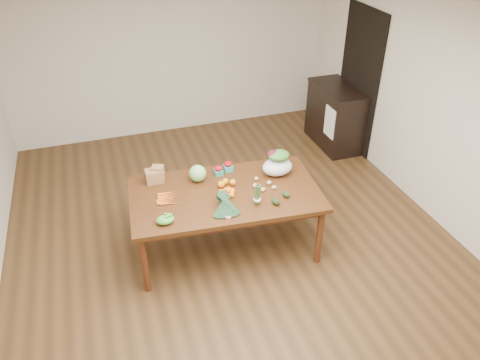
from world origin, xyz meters
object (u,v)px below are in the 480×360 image
object	(u,v)px
cabinet	(335,116)
kale_bunch	(226,206)
cabbage	(198,173)
asparagus_bundle	(257,194)
paper_bag	(154,175)
mandarin_cluster	(228,191)
dining_table	(226,220)
salad_bag	(277,164)

from	to	relation	value
cabinet	kale_bunch	distance (m)	3.26
cabbage	asparagus_bundle	xyz separation A→B (m)	(0.46, -0.62, 0.03)
asparagus_bundle	cabinet	bearing A→B (deg)	50.99
paper_bag	mandarin_cluster	xyz separation A→B (m)	(0.69, -0.49, -0.04)
dining_table	cabinet	xyz separation A→B (m)	(2.31, 1.82, 0.10)
kale_bunch	asparagus_bundle	xyz separation A→B (m)	(0.34, 0.03, 0.05)
dining_table	asparagus_bundle	xyz separation A→B (m)	(0.25, -0.32, 0.50)
paper_bag	cabbage	size ratio (longest dim) A/B	1.34
dining_table	cabbage	xyz separation A→B (m)	(-0.22, 0.31, 0.47)
kale_bunch	salad_bag	world-z (taller)	salad_bag
paper_bag	dining_table	bearing A→B (deg)	-33.10
cabbage	kale_bunch	size ratio (longest dim) A/B	0.47
dining_table	cabinet	bearing A→B (deg)	43.24
paper_bag	asparagus_bundle	distance (m)	1.19
dining_table	cabbage	bearing A→B (deg)	130.03
paper_bag	kale_bunch	size ratio (longest dim) A/B	0.63
paper_bag	asparagus_bundle	size ratio (longest dim) A/B	1.01
kale_bunch	salad_bag	distance (m)	0.91
dining_table	salad_bag	xyz separation A→B (m)	(0.66, 0.16, 0.51)
cabinet	mandarin_cluster	bearing A→B (deg)	-140.61
kale_bunch	asparagus_bundle	world-z (taller)	asparagus_bundle
dining_table	asparagus_bundle	world-z (taller)	asparagus_bundle
paper_bag	kale_bunch	world-z (taller)	paper_bag
salad_bag	paper_bag	bearing A→B (deg)	168.21
cabinet	mandarin_cluster	distance (m)	2.98
asparagus_bundle	paper_bag	bearing A→B (deg)	145.54
kale_bunch	salad_bag	size ratio (longest dim) A/B	1.16
cabinet	salad_bag	size ratio (longest dim) A/B	2.97
paper_bag	salad_bag	world-z (taller)	salad_bag
cabbage	mandarin_cluster	size ratio (longest dim) A/B	1.04
kale_bunch	dining_table	bearing A→B (deg)	79.80
dining_table	mandarin_cluster	xyz separation A→B (m)	(0.02, -0.06, 0.42)
paper_bag	mandarin_cluster	bearing A→B (deg)	-35.55
mandarin_cluster	kale_bunch	distance (m)	0.31
cabbage	cabinet	bearing A→B (deg)	30.94
mandarin_cluster	asparagus_bundle	xyz separation A→B (m)	(0.23, -0.26, 0.08)
dining_table	cabbage	distance (m)	0.60
mandarin_cluster	paper_bag	bearing A→B (deg)	144.45
dining_table	kale_bunch	distance (m)	0.58
mandarin_cluster	salad_bag	xyz separation A→B (m)	(0.64, 0.22, 0.09)
asparagus_bundle	salad_bag	bearing A→B (deg)	54.00
mandarin_cluster	salad_bag	distance (m)	0.68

